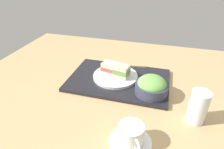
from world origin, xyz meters
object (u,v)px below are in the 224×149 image
Objects in this scene: sandwich_far at (110,68)px; chopsticks_pair at (123,65)px; coffee_cup at (131,136)px; sandwich_plate at (115,76)px; drinking_glass at (198,107)px; sandwich_near at (121,71)px; salad_bowl at (152,86)px.

sandwich_far is 12.75cm from chopsticks_pair.
chopsticks_pair is 48.02cm from coffee_cup.
sandwich_far is (2.99, -0.68, 3.38)cm from sandwich_plate.
sandwich_far is at bearing -64.23° from coffee_cup.
coffee_cup is at bearing 38.15° from drinking_glass.
chopsticks_pair is (2.10, -12.94, -3.77)cm from sandwich_near.
chopsticks_pair is at bearing -94.14° from sandwich_plate.
drinking_glass is (-36.86, 18.86, 0.62)cm from sandwich_far.
sandwich_near is 6.12cm from sandwich_far.
sandwich_far reaches higher than sandwich_plate.
sandwich_near is 0.57× the size of coffee_cup.
drinking_glass reaches higher than salad_bowl.
sandwich_far is at bearing -12.85° from sandwich_near.
sandwich_plate is at bearing 85.86° from chopsticks_pair.
drinking_glass reaches higher than chopsticks_pair.
sandwich_plate is 1.71× the size of drinking_glass.
coffee_cup is (3.62, 25.83, -1.84)cm from salad_bowl.
sandwich_plate is 1.55× the size of salad_bowl.
drinking_glass is at bearing 150.46° from sandwich_near.
drinking_glass is (-16.50, 10.02, 1.10)cm from salad_bowl.
salad_bowl is at bearing 152.54° from sandwich_near.
sandwich_far is at bearing -12.85° from sandwich_plate.
salad_bowl reaches higher than sandwich_near.
sandwich_far is 0.35× the size of chopsticks_pair.
sandwich_near is at bearing -27.46° from salad_bowl.
sandwich_far is (5.97, -1.36, -0.10)cm from sandwich_near.
drinking_glass is (-33.87, 18.18, 4.00)cm from sandwich_plate.
sandwich_near reaches higher than sandwich_plate.
chopsticks_pair is at bearing -42.70° from drinking_glass.
sandwich_near is (-2.99, 0.68, 3.49)cm from sandwich_plate.
sandwich_near is at bearing 99.21° from chopsticks_pair.
chopsticks_pair is 1.88× the size of drinking_glass.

